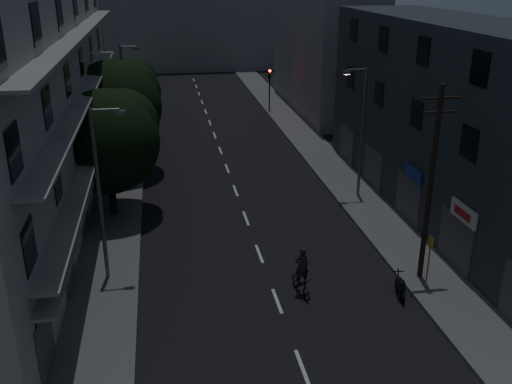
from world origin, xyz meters
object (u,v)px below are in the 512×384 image
object	(u,v)px
utility_pole	(431,181)
motorcycle	(400,288)
bus_stop_sign	(430,253)
cyclist	(301,278)

from	to	relation	value
utility_pole	motorcycle	bearing A→B (deg)	-139.35
bus_stop_sign	cyclist	bearing A→B (deg)	173.29
utility_pole	cyclist	xyz separation A→B (m)	(-5.80, -0.34, -4.09)
motorcycle	cyclist	size ratio (longest dim) A/B	0.74
utility_pole	bus_stop_sign	xyz separation A→B (m)	(-0.18, -1.00, -2.98)
bus_stop_sign	motorcycle	bearing A→B (deg)	-166.66
cyclist	bus_stop_sign	bearing A→B (deg)	-17.25
utility_pole	bus_stop_sign	bearing A→B (deg)	-100.33
bus_stop_sign	utility_pole	bearing A→B (deg)	79.67
motorcycle	cyclist	distance (m)	4.38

